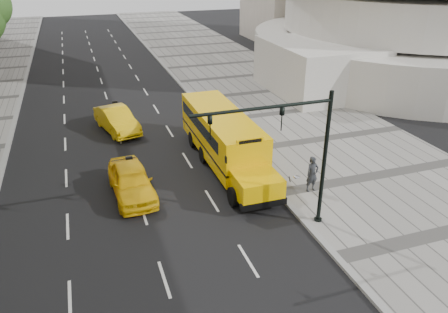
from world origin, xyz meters
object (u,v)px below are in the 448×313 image
object	(u,v)px
school_bus	(223,135)
pedestrian	(312,174)
traffic_signal	(297,147)
taxi_near	(131,181)
taxi_far	(117,120)

from	to	relation	value
school_bus	pedestrian	size ratio (longest dim) A/B	6.02
school_bus	traffic_signal	world-z (taller)	traffic_signal
school_bus	taxi_near	xyz separation A→B (m)	(-5.73, -2.24, -0.93)
school_bus	traffic_signal	bearing A→B (deg)	-84.81
school_bus	taxi_near	distance (m)	6.23
traffic_signal	taxi_near	bearing A→B (deg)	140.09
taxi_near	taxi_far	world-z (taller)	taxi_near
school_bus	taxi_near	bearing A→B (deg)	-158.67
taxi_far	pedestrian	distance (m)	14.88
taxi_near	taxi_far	bearing A→B (deg)	85.26
taxi_near	pedestrian	world-z (taller)	pedestrian
school_bus	taxi_far	bearing A→B (deg)	127.33
taxi_far	traffic_signal	xyz separation A→B (m)	(6.12, -14.74, 3.26)
taxi_far	traffic_signal	distance (m)	16.29
school_bus	taxi_far	xyz separation A→B (m)	(-5.43, 7.12, -0.94)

